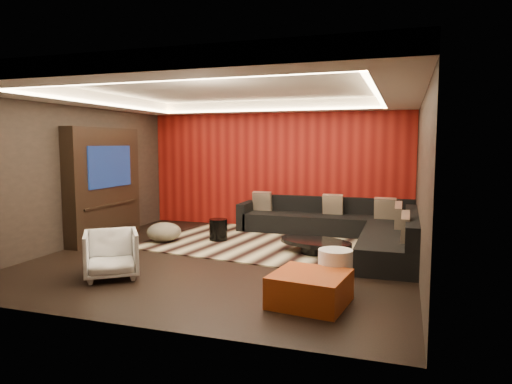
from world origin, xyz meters
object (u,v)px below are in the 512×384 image
(armchair, at_px, (111,254))
(orange_ottoman, at_px, (310,289))
(drum_stool, at_px, (218,230))
(sectional_sofa, at_px, (347,228))
(white_side_table, at_px, (335,271))
(coffee_table, at_px, (315,247))

(armchair, bearing_deg, orange_ottoman, -40.15)
(drum_stool, distance_m, sectional_sofa, 2.49)
(armchair, bearing_deg, white_side_table, -29.73)
(coffee_table, distance_m, drum_stool, 2.05)
(white_side_table, bearing_deg, drum_stool, 137.91)
(coffee_table, height_order, drum_stool, drum_stool)
(armchair, height_order, sectional_sofa, sectional_sofa)
(coffee_table, distance_m, armchair, 3.37)
(white_side_table, relative_size, orange_ottoman, 0.65)
(coffee_table, bearing_deg, orange_ottoman, -80.55)
(coffee_table, bearing_deg, drum_stool, 167.00)
(armchair, xyz_separation_m, sectional_sofa, (2.88, 3.44, -0.07))
(coffee_table, height_order, armchair, armchair)
(armchair, bearing_deg, drum_stool, 43.52)
(coffee_table, bearing_deg, armchair, -137.64)
(white_side_table, bearing_deg, coffee_table, 108.09)
(armchair, relative_size, sectional_sofa, 0.20)
(orange_ottoman, relative_size, armchair, 1.14)
(orange_ottoman, xyz_separation_m, armchair, (-2.89, 0.19, 0.15))
(white_side_table, xyz_separation_m, sectional_sofa, (-0.23, 3.08, -0.01))
(drum_stool, xyz_separation_m, sectional_sofa, (2.39, 0.72, 0.04))
(drum_stool, xyz_separation_m, white_side_table, (2.62, -2.36, 0.05))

